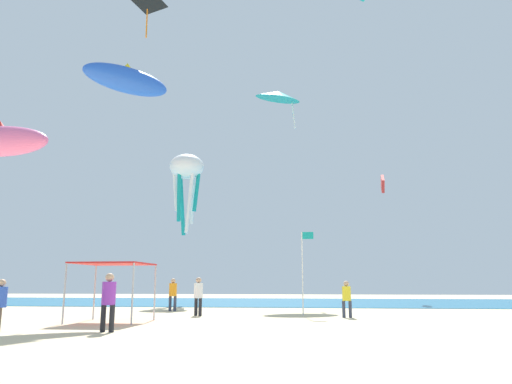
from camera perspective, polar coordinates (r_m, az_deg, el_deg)
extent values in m
cube|color=beige|center=(18.36, -2.27, -15.76)|extent=(110.00, 110.00, 0.10)
cube|color=#1E6B93|center=(42.44, 3.02, -12.83)|extent=(110.00, 20.08, 0.03)
cylinder|color=#B2B2B7|center=(20.73, -21.67, -11.06)|extent=(0.07, 0.07, 2.35)
cylinder|color=#B2B2B7|center=(19.58, -14.35, -11.54)|extent=(0.07, 0.07, 2.35)
cylinder|color=#B2B2B7|center=(23.11, -18.51, -11.16)|extent=(0.07, 0.07, 2.35)
cylinder|color=#B2B2B7|center=(22.08, -11.84, -11.52)|extent=(0.07, 0.07, 2.35)
cube|color=red|center=(21.34, -16.43, -8.11)|extent=(2.85, 2.73, 0.06)
cylinder|color=#33384C|center=(28.85, -9.54, -12.86)|extent=(0.17, 0.17, 0.85)
cylinder|color=#33384C|center=(29.03, -10.10, -12.83)|extent=(0.17, 0.17, 0.85)
cylinder|color=orange|center=(28.92, -9.77, -11.28)|extent=(0.44, 0.44, 0.74)
sphere|color=tan|center=(28.92, -9.74, -10.28)|extent=(0.28, 0.28, 0.28)
cylinder|color=#33384C|center=(23.49, 10.31, -13.45)|extent=(0.15, 0.15, 0.77)
cylinder|color=#33384C|center=(23.53, 11.06, -13.42)|extent=(0.15, 0.15, 0.77)
cylinder|color=yellow|center=(23.48, 10.63, -11.69)|extent=(0.40, 0.40, 0.67)
sphere|color=tan|center=(23.48, 10.59, -10.57)|extent=(0.25, 0.25, 0.25)
cylinder|color=black|center=(24.83, -7.10, -13.29)|extent=(0.17, 0.17, 0.85)
cylinder|color=black|center=(24.57, -6.60, -13.33)|extent=(0.17, 0.17, 0.85)
cylinder|color=white|center=(24.68, -6.81, -11.47)|extent=(0.44, 0.44, 0.74)
sphere|color=tan|center=(24.68, -6.78, -10.29)|extent=(0.28, 0.28, 0.28)
cylinder|color=blue|center=(18.42, -27.90, -10.90)|extent=(0.40, 0.40, 0.67)
sphere|color=tan|center=(18.41, -27.77, -9.47)|extent=(0.25, 0.25, 0.25)
cylinder|color=black|center=(17.12, -17.59, -14.02)|extent=(0.17, 0.17, 0.86)
cylinder|color=black|center=(16.93, -16.64, -14.12)|extent=(0.17, 0.17, 0.86)
cylinder|color=purple|center=(16.99, -16.96, -11.35)|extent=(0.45, 0.45, 0.75)
sphere|color=tan|center=(16.99, -16.87, -9.61)|extent=(0.28, 0.28, 0.28)
cylinder|color=silver|center=(24.30, 5.50, -9.54)|extent=(0.06, 0.06, 4.10)
cube|color=teal|center=(24.41, 6.14, -5.12)|extent=(0.55, 0.02, 0.35)
ellipsoid|color=blue|center=(28.69, -15.01, 12.62)|extent=(4.50, 4.55, 1.45)
cone|color=yellow|center=(29.00, -14.93, 14.03)|extent=(1.02, 1.02, 0.52)
ellipsoid|color=white|center=(39.54, -8.18, 2.98)|extent=(3.00, 3.00, 1.98)
cylinder|color=white|center=(39.24, -9.47, -0.06)|extent=(0.61, 0.33, 3.07)
cylinder|color=teal|center=(38.38, -9.07, -0.53)|extent=(0.47, 0.66, 3.98)
cylinder|color=white|center=(38.16, -7.85, -1.20)|extent=(0.59, 0.70, 4.90)
cylinder|color=teal|center=(38.96, -7.04, -0.05)|extent=(0.61, 0.33, 3.07)
cylinder|color=white|center=(39.65, -7.51, -0.90)|extent=(0.47, 0.66, 3.98)
cylinder|color=teal|center=(39.71, -8.72, -1.55)|extent=(0.59, 0.70, 4.90)
cone|color=teal|center=(42.27, 2.63, 11.35)|extent=(5.43, 5.43, 1.64)
cylinder|color=white|center=(42.78, 4.42, 9.33)|extent=(0.47, 0.51, 2.99)
cube|color=red|center=(45.11, 14.71, 0.97)|extent=(0.67, 3.82, 2.31)
cube|color=purple|center=(45.01, 14.74, 0.34)|extent=(0.44, 2.93, 1.28)
cube|color=black|center=(38.31, -12.65, 21.07)|extent=(2.73, 2.71, 0.44)
cylinder|color=orange|center=(37.43, -12.77, 18.83)|extent=(0.13, 0.13, 2.22)
cone|color=red|center=(28.16, -27.96, 6.91)|extent=(0.78, 0.84, 0.63)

